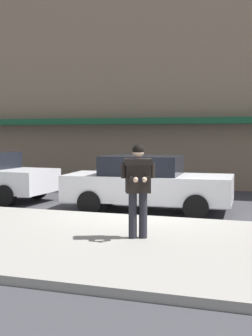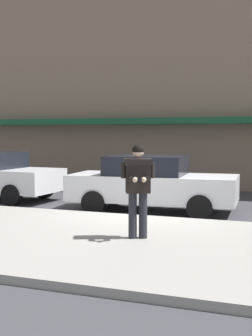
% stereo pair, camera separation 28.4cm
% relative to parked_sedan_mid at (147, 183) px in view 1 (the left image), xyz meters
% --- Properties ---
extents(ground_plane, '(80.00, 80.00, 0.00)m').
position_rel_parked_sedan_mid_xyz_m(ground_plane, '(0.18, -1.09, -0.79)').
color(ground_plane, '#3D3D42').
extents(sidewalk, '(32.00, 5.30, 0.14)m').
position_rel_parked_sedan_mid_xyz_m(sidewalk, '(1.18, -3.94, -0.72)').
color(sidewalk, '#99968E').
rests_on(sidewalk, ground).
extents(curb_paint_line, '(28.00, 0.12, 0.01)m').
position_rel_parked_sedan_mid_xyz_m(curb_paint_line, '(1.18, -1.04, -0.79)').
color(curb_paint_line, silver).
rests_on(curb_paint_line, ground).
extents(storefront_facade, '(28.00, 4.70, 13.86)m').
position_rel_parked_sedan_mid_xyz_m(storefront_facade, '(1.18, 7.41, 6.13)').
color(storefront_facade, '#84705B').
rests_on(storefront_facade, ground).
extents(parked_sedan_mid, '(4.61, 2.15, 1.54)m').
position_rel_parked_sedan_mid_xyz_m(parked_sedan_mid, '(0.00, 0.00, 0.00)').
color(parked_sedan_mid, silver).
rests_on(parked_sedan_mid, ground).
extents(man_texting_on_phone, '(0.61, 0.65, 1.81)m').
position_rel_parked_sedan_mid_xyz_m(man_texting_on_phone, '(0.89, -3.73, 0.46)').
color(man_texting_on_phone, '#23232B').
rests_on(man_texting_on_phone, sidewalk).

